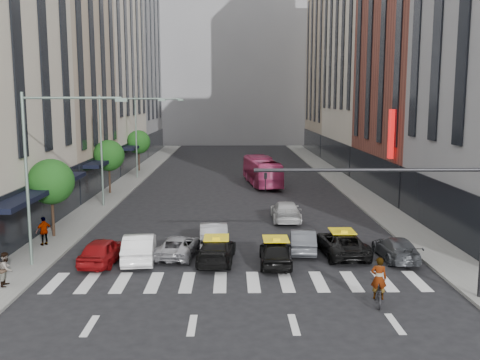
{
  "coord_description": "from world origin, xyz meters",
  "views": [
    {
      "loc": [
        -0.45,
        -23.39,
        8.75
      ],
      "look_at": [
        0.07,
        8.23,
        4.0
      ],
      "focal_mm": 40.0,
      "sensor_mm": 36.0,
      "label": 1
    }
  ],
  "objects_px": {
    "taxi_left": "(216,250)",
    "streetlamp_far": "(144,126)",
    "streetlamp_mid": "(113,135)",
    "car_white_front": "(139,247)",
    "bus": "(262,171)",
    "motorcycle": "(378,293)",
    "car_red": "(103,251)",
    "pedestrian_near": "(6,269)",
    "streetlamp_near": "(44,156)",
    "taxi_center": "(276,252)",
    "pedestrian_far": "(44,231)"
  },
  "relations": [
    {
      "from": "pedestrian_near",
      "to": "pedestrian_far",
      "type": "bearing_deg",
      "value": 0.34
    },
    {
      "from": "motorcycle",
      "to": "pedestrian_far",
      "type": "relative_size",
      "value": 1.08
    },
    {
      "from": "bus",
      "to": "pedestrian_far",
      "type": "bearing_deg",
      "value": 51.51
    },
    {
      "from": "car_red",
      "to": "bus",
      "type": "distance_m",
      "value": 28.66
    },
    {
      "from": "taxi_left",
      "to": "streetlamp_far",
      "type": "bearing_deg",
      "value": -69.98
    },
    {
      "from": "car_white_front",
      "to": "bus",
      "type": "height_order",
      "value": "bus"
    },
    {
      "from": "streetlamp_far",
      "to": "pedestrian_near",
      "type": "distance_m",
      "value": 35.57
    },
    {
      "from": "streetlamp_far",
      "to": "pedestrian_far",
      "type": "distance_m",
      "value": 28.65
    },
    {
      "from": "streetlamp_mid",
      "to": "motorcycle",
      "type": "relative_size",
      "value": 4.81
    },
    {
      "from": "taxi_left",
      "to": "bus",
      "type": "height_order",
      "value": "bus"
    },
    {
      "from": "streetlamp_far",
      "to": "bus",
      "type": "distance_m",
      "value": 14.29
    },
    {
      "from": "taxi_center",
      "to": "streetlamp_far",
      "type": "bearing_deg",
      "value": -67.48
    },
    {
      "from": "streetlamp_far",
      "to": "pedestrian_near",
      "type": "relative_size",
      "value": 5.61
    },
    {
      "from": "streetlamp_near",
      "to": "pedestrian_near",
      "type": "height_order",
      "value": "streetlamp_near"
    },
    {
      "from": "taxi_center",
      "to": "pedestrian_near",
      "type": "height_order",
      "value": "pedestrian_near"
    },
    {
      "from": "motorcycle",
      "to": "taxi_center",
      "type": "bearing_deg",
      "value": -44.13
    },
    {
      "from": "taxi_left",
      "to": "streetlamp_near",
      "type": "bearing_deg",
      "value": 9.17
    },
    {
      "from": "car_red",
      "to": "motorcycle",
      "type": "distance_m",
      "value": 14.58
    },
    {
      "from": "streetlamp_near",
      "to": "taxi_center",
      "type": "bearing_deg",
      "value": 0.75
    },
    {
      "from": "streetlamp_near",
      "to": "taxi_left",
      "type": "distance_m",
      "value": 10.24
    },
    {
      "from": "car_white_front",
      "to": "bus",
      "type": "bearing_deg",
      "value": -112.79
    },
    {
      "from": "taxi_left",
      "to": "taxi_center",
      "type": "height_order",
      "value": "taxi_center"
    },
    {
      "from": "streetlamp_far",
      "to": "taxi_center",
      "type": "xyz_separation_m",
      "value": [
        11.94,
        -31.84,
        -5.19
      ]
    },
    {
      "from": "streetlamp_near",
      "to": "bus",
      "type": "bearing_deg",
      "value": 65.01
    },
    {
      "from": "taxi_left",
      "to": "pedestrian_near",
      "type": "height_order",
      "value": "pedestrian_near"
    },
    {
      "from": "streetlamp_far",
      "to": "pedestrian_far",
      "type": "bearing_deg",
      "value": -93.22
    },
    {
      "from": "motorcycle",
      "to": "streetlamp_far",
      "type": "bearing_deg",
      "value": -56.36
    },
    {
      "from": "streetlamp_far",
      "to": "bus",
      "type": "xyz_separation_m",
      "value": [
        12.76,
        -4.61,
        -4.47
      ]
    },
    {
      "from": "streetlamp_near",
      "to": "car_red",
      "type": "xyz_separation_m",
      "value": [
        2.64,
        0.59,
        -5.19
      ]
    },
    {
      "from": "car_red",
      "to": "streetlamp_near",
      "type": "bearing_deg",
      "value": 18.33
    },
    {
      "from": "streetlamp_near",
      "to": "taxi_left",
      "type": "bearing_deg",
      "value": 4.83
    },
    {
      "from": "car_white_front",
      "to": "bus",
      "type": "distance_m",
      "value": 27.59
    },
    {
      "from": "streetlamp_near",
      "to": "streetlamp_far",
      "type": "distance_m",
      "value": 32.0
    },
    {
      "from": "car_red",
      "to": "taxi_center",
      "type": "bearing_deg",
      "value": -176.87
    },
    {
      "from": "streetlamp_mid",
      "to": "streetlamp_near",
      "type": "bearing_deg",
      "value": -90.0
    },
    {
      "from": "car_red",
      "to": "pedestrian_far",
      "type": "relative_size",
      "value": 2.42
    },
    {
      "from": "bus",
      "to": "taxi_center",
      "type": "bearing_deg",
      "value": 81.12
    },
    {
      "from": "streetlamp_mid",
      "to": "car_white_front",
      "type": "distance_m",
      "value": 16.44
    },
    {
      "from": "streetlamp_far",
      "to": "car_white_front",
      "type": "bearing_deg",
      "value": -81.64
    },
    {
      "from": "streetlamp_mid",
      "to": "car_white_front",
      "type": "relative_size",
      "value": 1.93
    },
    {
      "from": "taxi_left",
      "to": "taxi_center",
      "type": "distance_m",
      "value": 3.22
    },
    {
      "from": "streetlamp_near",
      "to": "taxi_left",
      "type": "relative_size",
      "value": 1.94
    },
    {
      "from": "streetlamp_far",
      "to": "taxi_center",
      "type": "relative_size",
      "value": 2.16
    },
    {
      "from": "taxi_left",
      "to": "motorcycle",
      "type": "relative_size",
      "value": 2.48
    },
    {
      "from": "streetlamp_far",
      "to": "taxi_left",
      "type": "distance_m",
      "value": 32.89
    },
    {
      "from": "taxi_left",
      "to": "car_white_front",
      "type": "bearing_deg",
      "value": -0.0
    },
    {
      "from": "streetlamp_mid",
      "to": "car_red",
      "type": "relative_size",
      "value": 2.15
    },
    {
      "from": "car_red",
      "to": "motorcycle",
      "type": "xyz_separation_m",
      "value": [
        13.27,
        -6.05,
        -0.22
      ]
    },
    {
      "from": "bus",
      "to": "motorcycle",
      "type": "bearing_deg",
      "value": 88.32
    },
    {
      "from": "streetlamp_far",
      "to": "motorcycle",
      "type": "xyz_separation_m",
      "value": [
        15.91,
        -37.46,
        -5.41
      ]
    }
  ]
}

